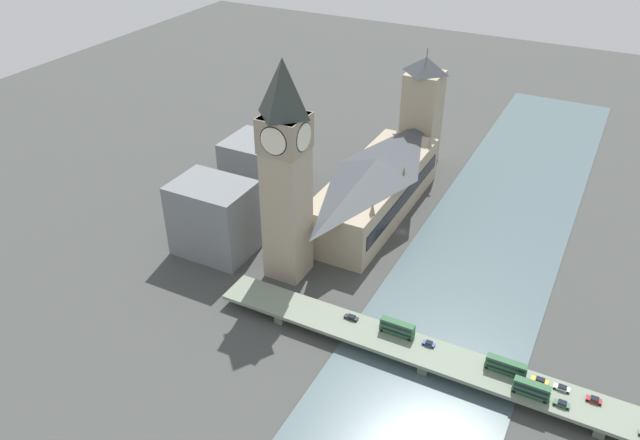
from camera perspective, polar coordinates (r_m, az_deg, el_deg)
ground_plane at (r=254.96m, az=7.53°, el=-1.06°), size 600.00×600.00×0.00m
river_water at (r=248.09m, az=14.75°, el=-2.95°), size 54.88×360.00×0.30m
parliament_hall at (r=259.51m, az=5.09°, el=3.05°), size 26.17×83.51×25.81m
clock_tower at (r=208.31m, az=-3.16°, el=4.79°), size 14.59×14.59×80.23m
victoria_tower at (r=299.63m, az=9.29°, el=9.70°), size 15.99×15.99×56.48m
road_bridge at (r=195.37m, az=9.90°, el=-12.01°), size 141.76×13.20×4.65m
double_decker_bus_lead at (r=197.46m, az=7.08°, el=-9.73°), size 11.07×2.65×4.86m
double_decker_bus_mid at (r=192.01m, az=16.64°, el=-12.67°), size 11.87×2.56×4.57m
double_decker_bus_rear at (r=187.69m, az=18.78°, el=-14.39°), size 10.16×2.62×4.66m
car_northbound_mid at (r=189.11m, az=21.23°, el=-15.38°), size 4.40×1.87×1.49m
car_northbound_tail at (r=202.93m, az=2.87°, el=-8.87°), size 4.57×1.82×1.31m
car_southbound_lead at (r=193.46m, az=21.24°, el=-14.11°), size 4.52×1.82×1.32m
car_southbound_mid at (r=196.50m, az=9.91°, el=-11.06°), size 3.86×1.77×1.39m
car_southbound_tail at (r=193.56m, az=23.78°, el=-14.79°), size 4.15×1.92×1.35m
car_southbound_extra at (r=193.39m, az=19.46°, el=-13.66°), size 4.75×1.83×1.43m
city_block_west at (r=290.32m, az=-5.55°, el=5.55°), size 29.62×25.87×18.58m
city_block_center at (r=237.87m, az=-9.66°, el=0.18°), size 29.08×21.88×28.64m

